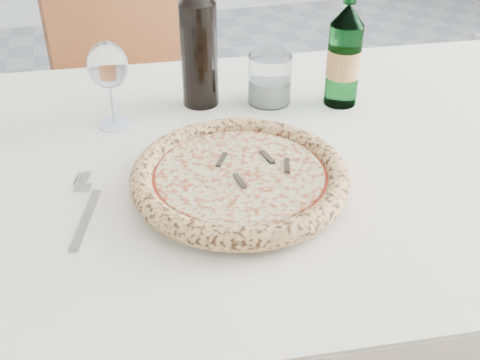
{
  "coord_description": "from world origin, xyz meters",
  "views": [
    {
      "loc": [
        -0.27,
        -0.85,
        1.29
      ],
      "look_at": [
        -0.07,
        -0.1,
        0.78
      ],
      "focal_mm": 45.0,
      "sensor_mm": 36.0,
      "label": 1
    }
  ],
  "objects_px": {
    "plate": "(240,186)",
    "wine_bottle": "(199,44)",
    "chair_far": "(137,83)",
    "beer_bottle": "(344,55)",
    "pizza": "(240,177)",
    "wine_glass": "(108,67)",
    "dining_table": "(225,200)",
    "tumbler": "(270,82)"
  },
  "relations": [
    {
      "from": "beer_bottle",
      "to": "pizza",
      "type": "bearing_deg",
      "value": -138.08
    },
    {
      "from": "wine_glass",
      "to": "beer_bottle",
      "type": "height_order",
      "value": "beer_bottle"
    },
    {
      "from": "pizza",
      "to": "wine_bottle",
      "type": "height_order",
      "value": "wine_bottle"
    },
    {
      "from": "wine_glass",
      "to": "dining_table",
      "type": "bearing_deg",
      "value": -44.65
    },
    {
      "from": "chair_far",
      "to": "plate",
      "type": "xyz_separation_m",
      "value": [
        0.07,
        -0.93,
        0.23
      ]
    },
    {
      "from": "tumbler",
      "to": "wine_bottle",
      "type": "relative_size",
      "value": 0.33
    },
    {
      "from": "wine_glass",
      "to": "wine_bottle",
      "type": "relative_size",
      "value": 0.56
    },
    {
      "from": "dining_table",
      "to": "wine_bottle",
      "type": "distance_m",
      "value": 0.3
    },
    {
      "from": "wine_glass",
      "to": "tumbler",
      "type": "relative_size",
      "value": 1.69
    },
    {
      "from": "pizza",
      "to": "beer_bottle",
      "type": "distance_m",
      "value": 0.37
    },
    {
      "from": "wine_glass",
      "to": "wine_bottle",
      "type": "bearing_deg",
      "value": 15.54
    },
    {
      "from": "wine_glass",
      "to": "wine_bottle",
      "type": "height_order",
      "value": "wine_bottle"
    },
    {
      "from": "wine_glass",
      "to": "chair_far",
      "type": "bearing_deg",
      "value": 81.31
    },
    {
      "from": "plate",
      "to": "wine_bottle",
      "type": "distance_m",
      "value": 0.33
    },
    {
      "from": "wine_glass",
      "to": "tumbler",
      "type": "bearing_deg",
      "value": 3.81
    },
    {
      "from": "chair_far",
      "to": "plate",
      "type": "relative_size",
      "value": 3.18
    },
    {
      "from": "dining_table",
      "to": "pizza",
      "type": "relative_size",
      "value": 4.52
    },
    {
      "from": "dining_table",
      "to": "chair_far",
      "type": "relative_size",
      "value": 1.65
    },
    {
      "from": "chair_far",
      "to": "pizza",
      "type": "xyz_separation_m",
      "value": [
        0.07,
        -0.93,
        0.25
      ]
    },
    {
      "from": "dining_table",
      "to": "wine_glass",
      "type": "xyz_separation_m",
      "value": [
        -0.17,
        0.17,
        0.2
      ]
    },
    {
      "from": "chair_far",
      "to": "tumbler",
      "type": "height_order",
      "value": "chair_far"
    },
    {
      "from": "chair_far",
      "to": "wine_glass",
      "type": "xyz_separation_m",
      "value": [
        -0.1,
        -0.66,
        0.34
      ]
    },
    {
      "from": "dining_table",
      "to": "plate",
      "type": "distance_m",
      "value": 0.14
    },
    {
      "from": "chair_far",
      "to": "tumbler",
      "type": "xyz_separation_m",
      "value": [
        0.2,
        -0.64,
        0.26
      ]
    },
    {
      "from": "chair_far",
      "to": "tumbler",
      "type": "bearing_deg",
      "value": -72.38
    },
    {
      "from": "tumbler",
      "to": "beer_bottle",
      "type": "xyz_separation_m",
      "value": [
        0.13,
        -0.04,
        0.06
      ]
    },
    {
      "from": "tumbler",
      "to": "wine_bottle",
      "type": "distance_m",
      "value": 0.16
    },
    {
      "from": "pizza",
      "to": "plate",
      "type": "bearing_deg",
      "value": -19.36
    },
    {
      "from": "dining_table",
      "to": "pizza",
      "type": "xyz_separation_m",
      "value": [
        -0.0,
        -0.1,
        0.11
      ]
    },
    {
      "from": "beer_bottle",
      "to": "chair_far",
      "type": "bearing_deg",
      "value": 116.14
    },
    {
      "from": "dining_table",
      "to": "beer_bottle",
      "type": "xyz_separation_m",
      "value": [
        0.27,
        0.14,
        0.19
      ]
    },
    {
      "from": "tumbler",
      "to": "beer_bottle",
      "type": "height_order",
      "value": "beer_bottle"
    },
    {
      "from": "dining_table",
      "to": "beer_bottle",
      "type": "bearing_deg",
      "value": 27.83
    },
    {
      "from": "pizza",
      "to": "wine_bottle",
      "type": "relative_size",
      "value": 1.18
    },
    {
      "from": "tumbler",
      "to": "wine_bottle",
      "type": "height_order",
      "value": "wine_bottle"
    },
    {
      "from": "wine_bottle",
      "to": "chair_far",
      "type": "bearing_deg",
      "value": 96.62
    },
    {
      "from": "plate",
      "to": "tumbler",
      "type": "distance_m",
      "value": 0.32
    },
    {
      "from": "chair_far",
      "to": "beer_bottle",
      "type": "bearing_deg",
      "value": -63.86
    },
    {
      "from": "wine_bottle",
      "to": "pizza",
      "type": "bearing_deg",
      "value": -90.92
    },
    {
      "from": "wine_glass",
      "to": "tumbler",
      "type": "height_order",
      "value": "wine_glass"
    },
    {
      "from": "wine_glass",
      "to": "tumbler",
      "type": "distance_m",
      "value": 0.31
    },
    {
      "from": "dining_table",
      "to": "pizza",
      "type": "bearing_deg",
      "value": -90.0
    }
  ]
}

